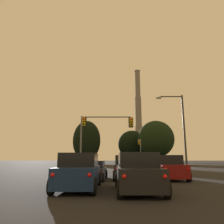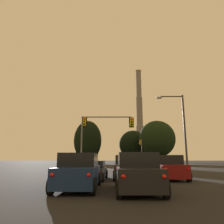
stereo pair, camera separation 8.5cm
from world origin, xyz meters
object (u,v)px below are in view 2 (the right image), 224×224
object	(u,v)px
suv_center_lane_second	(137,173)
traffic_light_far_right	(141,148)
suv_left_lane_second	(79,172)
traffic_light_overhead_left	(99,129)
smokestack	(140,124)
suv_center_lane_front	(127,167)
sedan_left_lane_front	(94,171)
street_lamp	(180,125)
suv_right_lane_front	(168,168)

from	to	relation	value
suv_center_lane_second	traffic_light_far_right	bearing A→B (deg)	82.38
suv_left_lane_second	traffic_light_far_right	distance (m)	41.65
traffic_light_far_right	traffic_light_overhead_left	bearing A→B (deg)	-107.45
smokestack	suv_center_lane_front	bearing A→B (deg)	-97.57
sedan_left_lane_front	traffic_light_overhead_left	world-z (taller)	traffic_light_overhead_left
traffic_light_overhead_left	sedan_left_lane_front	bearing A→B (deg)	-88.81
traffic_light_far_right	street_lamp	distance (m)	30.79
traffic_light_far_right	traffic_light_overhead_left	size ratio (longest dim) A/B	0.94
suv_left_lane_second	smokestack	xyz separation A→B (m)	(18.84, 126.05, 22.65)
suv_center_lane_second	traffic_light_far_right	size ratio (longest dim) A/B	0.78
suv_center_lane_second	suv_center_lane_front	bearing A→B (deg)	90.32
suv_center_lane_second	street_lamp	bearing A→B (deg)	62.32
suv_right_lane_front	smokestack	bearing A→B (deg)	82.86
traffic_light_overhead_left	suv_center_lane_front	bearing A→B (deg)	-70.04
traffic_light_far_right	smokestack	xyz separation A→B (m)	(10.40, 85.39, 19.46)
suv_right_lane_front	smokestack	xyz separation A→B (m)	(12.72, 120.25, 22.65)
traffic_light_overhead_left	smokestack	size ratio (longest dim) A/B	0.11
suv_center_lane_front	smokestack	size ratio (longest dim) A/B	0.08
suv_center_lane_second	suv_center_lane_front	xyz separation A→B (m)	(-0.06, 7.15, 0.00)
traffic_light_far_right	street_lamp	xyz separation A→B (m)	(0.15, -30.78, 0.88)
suv_left_lane_second	street_lamp	bearing A→B (deg)	48.95
street_lamp	sedan_left_lane_front	bearing A→B (deg)	-153.16
street_lamp	suv_center_lane_front	bearing A→B (deg)	-147.53
sedan_left_lane_front	street_lamp	size ratio (longest dim) A/B	0.59
sedan_left_lane_front	suv_right_lane_front	world-z (taller)	suv_right_lane_front
sedan_left_lane_front	suv_center_lane_front	xyz separation A→B (m)	(2.66, 0.61, 0.23)
suv_left_lane_second	smokestack	bearing A→B (deg)	81.47
smokestack	traffic_light_far_right	bearing A→B (deg)	-96.94
smokestack	sedan_left_lane_front	bearing A→B (deg)	-98.77
suv_center_lane_front	suv_left_lane_second	bearing A→B (deg)	-112.81
suv_right_lane_front	suv_center_lane_front	distance (m)	3.23
suv_right_lane_front	traffic_light_far_right	xyz separation A→B (m)	(2.32, 34.85, 3.20)
sedan_left_lane_front	smokestack	xyz separation A→B (m)	(18.58, 120.39, 22.88)
sedan_left_lane_front	smokestack	bearing A→B (deg)	83.47
suv_left_lane_second	smokestack	world-z (taller)	smokestack
suv_left_lane_second	traffic_light_far_right	size ratio (longest dim) A/B	0.78
street_lamp	traffic_light_overhead_left	bearing A→B (deg)	153.74
sedan_left_lane_front	suv_left_lane_second	world-z (taller)	suv_left_lane_second
suv_right_lane_front	smokestack	distance (m)	123.02
suv_right_lane_front	suv_left_lane_second	bearing A→B (deg)	-137.62
sedan_left_lane_front	suv_center_lane_second	xyz separation A→B (m)	(2.71, -6.55, 0.23)
sedan_left_lane_front	suv_center_lane_front	size ratio (longest dim) A/B	0.96
suv_right_lane_front	street_lamp	distance (m)	6.27
suv_center_lane_front	smokestack	xyz separation A→B (m)	(15.92, 119.78, 22.65)
sedan_left_lane_front	smokestack	size ratio (longest dim) A/B	0.08
smokestack	street_lamp	bearing A→B (deg)	-95.04
traffic_light_far_right	suv_center_lane_front	bearing A→B (deg)	-99.12
suv_right_lane_front	suv_center_lane_front	size ratio (longest dim) A/B	0.99
suv_center_lane_front	traffic_light_far_right	world-z (taller)	traffic_light_far_right
sedan_left_lane_front	traffic_light_far_right	bearing A→B (deg)	79.09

